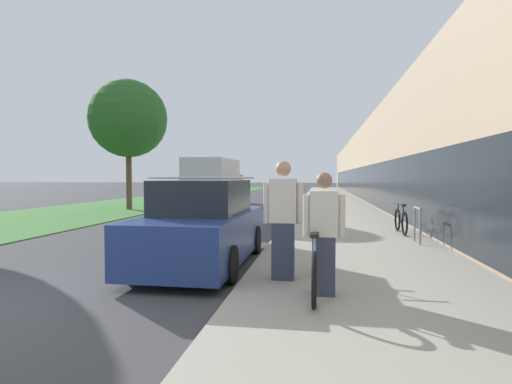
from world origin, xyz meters
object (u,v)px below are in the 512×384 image
parked_sedan_curbside (204,227)px  street_tree_far (128,119)px  person_bystander (283,220)px  person_rider (324,234)px  cruiser_bike_nearest (401,221)px  moving_truck (215,183)px  bike_rack_hoop (417,221)px  tandem_bicycle (315,262)px

parked_sedan_curbside → street_tree_far: street_tree_far is taller
person_bystander → street_tree_far: (-8.93, 12.78, 3.55)m
person_rider → cruiser_bike_nearest: (2.16, 6.15, -0.46)m
cruiser_bike_nearest → moving_truck: bearing=127.7°
person_rider → parked_sedan_curbside: 2.97m
person_rider → street_tree_far: size_ratio=0.25×
person_rider → street_tree_far: (-9.53, 13.50, 3.64)m
person_rider → bike_rack_hoop: bearing=64.0°
bike_rack_hoop → parked_sedan_curbside: size_ratio=0.20×
parked_sedan_curbside → street_tree_far: 14.19m
cruiser_bike_nearest → parked_sedan_curbside: parked_sedan_curbside is taller
parked_sedan_curbside → cruiser_bike_nearest: bearing=43.7°
person_bystander → moving_truck: size_ratio=0.30×
person_rider → cruiser_bike_nearest: size_ratio=0.99×
person_bystander → street_tree_far: size_ratio=0.28×
cruiser_bike_nearest → moving_truck: (-8.09, 10.47, 0.88)m
bike_rack_hoop → parked_sedan_curbside: 5.15m
tandem_bicycle → person_rider: (0.11, -0.31, 0.45)m
person_bystander → tandem_bicycle: bearing=-41.0°
parked_sedan_curbside → bike_rack_hoop: bearing=30.4°
person_rider → cruiser_bike_nearest: bearing=70.6°
bike_rack_hoop → street_tree_far: (-11.76, 8.93, 3.94)m
moving_truck → person_bystander: bearing=-71.5°
parked_sedan_curbside → person_bystander: bearing=-37.5°
cruiser_bike_nearest → street_tree_far: size_ratio=0.25×
person_rider → street_tree_far: bearing=125.2°
moving_truck → bike_rack_hoop: bearing=-55.9°
person_bystander → parked_sedan_curbside: size_ratio=0.43×
tandem_bicycle → moving_truck: (-5.81, 16.31, 0.87)m
tandem_bicycle → parked_sedan_curbside: bearing=141.7°
bike_rack_hoop → parked_sedan_curbside: bearing=-149.6°
parked_sedan_curbside → person_rider: bearing=-41.6°
tandem_bicycle → person_bystander: person_bystander is taller
street_tree_far → cruiser_bike_nearest: bearing=-32.2°
tandem_bicycle → parked_sedan_curbside: size_ratio=0.59×
tandem_bicycle → bike_rack_hoop: tandem_bicycle is taller
bike_rack_hoop → moving_truck: (-8.15, 12.04, 0.72)m
moving_truck → cruiser_bike_nearest: bearing=-52.3°
person_rider → parked_sedan_curbside: (-2.22, 1.97, -0.19)m
person_bystander → street_tree_far: 15.99m
person_rider → bike_rack_hoop: size_ratio=1.91×
cruiser_bike_nearest → person_bystander: bearing=-117.0°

